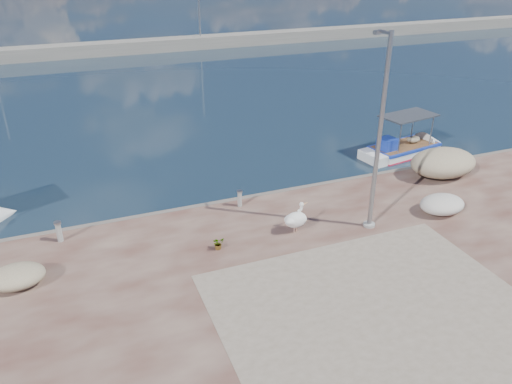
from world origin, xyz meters
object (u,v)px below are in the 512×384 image
at_px(bollard_near, 240,198).
at_px(pelican, 296,219).
at_px(lamp_post, 378,142).
at_px(boat_right, 403,150).

bearing_deg(bollard_near, pelican, -64.64).
bearing_deg(lamp_post, boat_right, 45.48).
relative_size(boat_right, pelican, 4.71).
xyz_separation_m(pelican, bollard_near, (-1.23, 2.59, -0.14)).
distance_m(lamp_post, bollard_near, 5.86).
bearing_deg(boat_right, bollard_near, -172.00).
height_order(boat_right, lamp_post, lamp_post).
distance_m(boat_right, bollard_near, 10.76).
bearing_deg(bollard_near, boat_right, 17.38).
xyz_separation_m(boat_right, pelican, (-9.02, -5.80, 0.82)).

